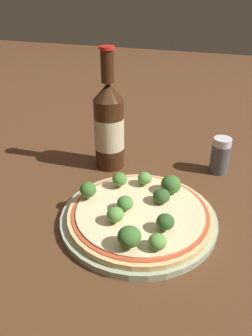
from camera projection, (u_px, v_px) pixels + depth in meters
ground_plane at (151, 212)px, 0.58m from camera, size 3.00×3.00×0.00m
plate at (138, 218)px, 0.56m from camera, size 0.26×0.26×0.01m
pizza at (140, 213)px, 0.55m from camera, size 0.24×0.24×0.01m
broccoli_floret_0 at (115, 215)px, 0.51m from camera, size 0.03×0.03×0.03m
broccoli_floret_1 at (88, 190)px, 0.56m from camera, size 0.03×0.03×0.03m
broccoli_floret_2 at (157, 242)px, 0.46m from camera, size 0.03×0.03×0.02m
broccoli_floret_3 at (120, 179)px, 0.60m from camera, size 0.03×0.03×0.03m
broccoli_floret_4 at (125, 203)px, 0.54m from camera, size 0.03×0.03×0.03m
broccoli_floret_5 at (131, 237)px, 0.46m from camera, size 0.03×0.03×0.03m
broccoli_floret_6 at (165, 222)px, 0.49m from camera, size 0.03×0.03×0.03m
broccoli_floret_7 at (162, 196)px, 0.56m from camera, size 0.03×0.03×0.03m
broccoli_floret_8 at (145, 178)px, 0.60m from camera, size 0.03×0.03×0.03m
broccoli_floret_9 at (171, 184)px, 0.58m from camera, size 0.04×0.04×0.03m
beer_bottle at (109, 126)px, 0.68m from camera, size 0.06×0.06×0.25m
pepper_shaker at (220, 156)px, 0.68m from camera, size 0.04×0.04×0.08m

